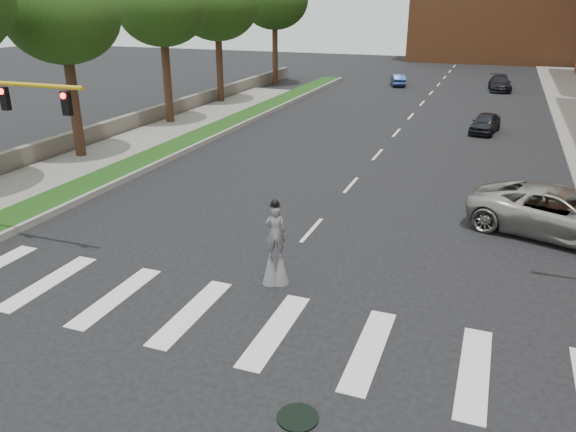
# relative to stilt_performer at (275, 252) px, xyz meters

# --- Properties ---
(ground_plane) EXTENTS (160.00, 160.00, 0.00)m
(ground_plane) POSITION_rel_stilt_performer_xyz_m (-0.30, -3.50, -1.08)
(ground_plane) COLOR black
(ground_plane) RESTS_ON ground
(grass_median) EXTENTS (2.00, 60.00, 0.25)m
(grass_median) POSITION_rel_stilt_performer_xyz_m (-11.80, 16.50, -0.95)
(grass_median) COLOR #163A10
(grass_median) RESTS_ON ground
(median_curb) EXTENTS (0.20, 60.00, 0.28)m
(median_curb) POSITION_rel_stilt_performer_xyz_m (-10.75, 16.50, -0.94)
(median_curb) COLOR gray
(median_curb) RESTS_ON ground
(sidewalk_left) EXTENTS (4.00, 60.00, 0.18)m
(sidewalk_left) POSITION_rel_stilt_performer_xyz_m (-14.80, 6.50, -0.99)
(sidewalk_left) COLOR slate
(sidewalk_left) RESTS_ON ground
(stone_wall) EXTENTS (0.50, 56.00, 1.10)m
(stone_wall) POSITION_rel_stilt_performer_xyz_m (-17.30, 18.50, -0.53)
(stone_wall) COLOR #615C53
(stone_wall) RESTS_ON ground
(manhole) EXTENTS (0.90, 0.90, 0.04)m
(manhole) POSITION_rel_stilt_performer_xyz_m (2.70, -5.50, -1.06)
(manhole) COLOR black
(manhole) RESTS_ON ground
(stilt_performer) EXTENTS (0.82, 0.63, 2.79)m
(stilt_performer) POSITION_rel_stilt_performer_xyz_m (0.00, 0.00, 0.00)
(stilt_performer) COLOR #372116
(stilt_performer) RESTS_ON ground
(suv_crossing) EXTENTS (7.11, 4.80, 1.81)m
(suv_crossing) POSITION_rel_stilt_performer_xyz_m (8.52, 7.23, -0.18)
(suv_crossing) COLOR #A3A09A
(suv_crossing) RESTS_ON ground
(car_near) EXTENTS (2.12, 4.01, 1.30)m
(car_near) POSITION_rel_stilt_performer_xyz_m (5.18, 24.63, -0.43)
(car_near) COLOR black
(car_near) RESTS_ON ground
(car_mid) EXTENTS (2.20, 3.80, 1.18)m
(car_mid) POSITION_rel_stilt_performer_xyz_m (-4.12, 44.14, -0.49)
(car_mid) COLOR navy
(car_mid) RESTS_ON ground
(car_far) EXTENTS (2.39, 4.93, 1.38)m
(car_far) POSITION_rel_stilt_performer_xyz_m (5.70, 44.35, -0.39)
(car_far) COLOR black
(car_far) RESTS_ON ground
(tree_2) EXTENTS (5.94, 5.94, 10.14)m
(tree_2) POSITION_rel_stilt_performer_xyz_m (-15.70, 9.95, 6.49)
(tree_2) COLOR #372116
(tree_2) RESTS_ON ground
(tree_3) EXTENTS (6.10, 6.10, 10.45)m
(tree_3) POSITION_rel_stilt_performer_xyz_m (-15.93, 19.66, 6.73)
(tree_3) COLOR #372116
(tree_3) RESTS_ON ground
(tree_4) EXTENTS (6.77, 6.77, 10.81)m
(tree_4) POSITION_rel_stilt_performer_xyz_m (-16.44, 28.61, 6.82)
(tree_4) COLOR #372116
(tree_4) RESTS_ON ground
(tree_5) EXTENTS (6.70, 6.70, 11.07)m
(tree_5) POSITION_rel_stilt_performer_xyz_m (-16.29, 40.74, 7.10)
(tree_5) COLOR #372116
(tree_5) RESTS_ON ground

